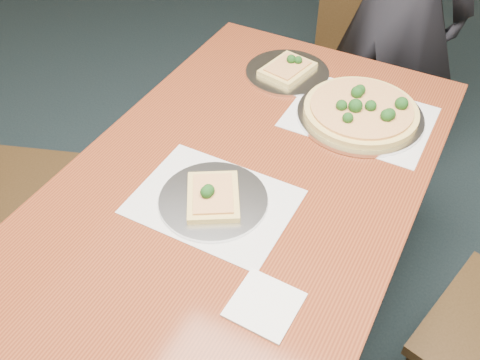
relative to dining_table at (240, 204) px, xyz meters
The scene contains 8 objects.
dining_table is the anchor object (origin of this frame).
chair_far 1.08m from the dining_table, 90.19° to the left, with size 0.48×0.48×0.91m.
placemat_main 0.47m from the dining_table, 65.09° to the left, with size 0.42×0.32×0.00m, color white.
placemat_near 0.14m from the dining_table, 102.23° to the right, with size 0.40×0.30×0.00m, color white.
pizza_pan 0.47m from the dining_table, 64.86° to the left, with size 0.38×0.38×0.07m.
slice_plate_near 0.15m from the dining_table, 102.43° to the right, with size 0.28×0.28×0.06m.
slice_plate_far 0.55m from the dining_table, 100.87° to the left, with size 0.28×0.28×0.06m.
napkin 0.40m from the dining_table, 54.11° to the right, with size 0.14×0.14×0.01m, color white.
Camera 1 is at (0.31, -0.45, 1.75)m, focal length 40.00 mm.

